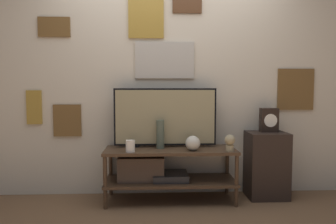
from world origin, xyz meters
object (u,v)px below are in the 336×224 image
Objects in this scene: vase_round_glass at (193,143)px; mantel_clock at (269,120)px; candle_jar at (130,146)px; television at (165,117)px; decorative_bust at (230,142)px; vase_tall_ceramic at (160,134)px; vase_slim_bronze at (189,137)px.

mantel_clock is (0.85, 0.21, 0.21)m from vase_round_glass.
candle_jar is at bearing -176.24° from vase_round_glass.
television is 6.58× the size of decorative_bust.
decorative_bust is (0.99, 0.00, 0.03)m from candle_jar.
vase_round_glass is 0.63m from candle_jar.
television reaches higher than vase_tall_ceramic.
candle_jar is at bearing -179.88° from decorative_bust.
television is 0.72m from decorative_bust.
television reaches higher than vase_round_glass.
vase_tall_ceramic is at bearing -176.02° from mantel_clock.
vase_round_glass is at bearing -165.87° from mantel_clock.
television is 0.20m from vase_tall_ceramic.
mantel_clock is (1.12, 0.00, -0.04)m from television.
decorative_bust is (0.37, -0.35, 0.00)m from vase_slim_bronze.
vase_tall_ceramic is 1.98× the size of vase_round_glass.
vase_slim_bronze is at bearing 28.47° from vase_tall_ceramic.
vase_slim_bronze is 0.88m from mantel_clock.
vase_round_glass is 1.28× the size of candle_jar.
vase_tall_ceramic reaches higher than vase_slim_bronze.
vase_slim_bronze is 1.49× the size of candle_jar.
vase_tall_ceramic is 0.37m from vase_slim_bronze.
vase_tall_ceramic is 0.36m from vase_round_glass.
mantel_clock reaches higher than candle_jar.
vase_round_glass reaches higher than candle_jar.
television is 1.12m from mantel_clock.
mantel_clock is (0.48, 0.25, 0.19)m from decorative_bust.
television is 7.23× the size of vase_round_glass.
candle_jar is (-0.30, -0.17, -0.09)m from vase_tall_ceramic.
decorative_bust is (0.37, -0.04, 0.02)m from vase_round_glass.
vase_round_glass is 0.90m from mantel_clock.
vase_round_glass is 0.37m from decorative_bust.
mantel_clock is (1.48, 0.26, 0.23)m from candle_jar.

